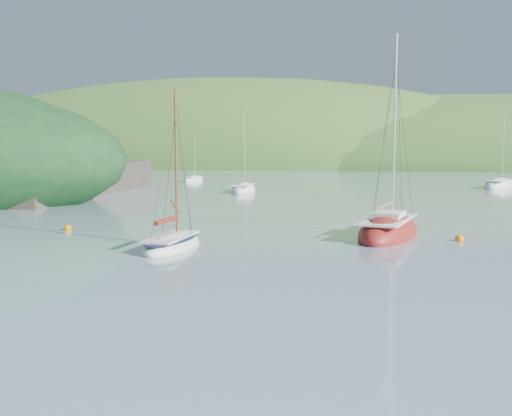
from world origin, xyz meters
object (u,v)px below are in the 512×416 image
(sloop_red, at_px, (389,232))
(distant_sloop_b, at_px, (499,186))
(daysailer_white, at_px, (172,244))
(distant_sloop_c, at_px, (193,180))
(distant_sloop_a, at_px, (243,191))

(sloop_red, distance_m, distant_sloop_b, 49.20)
(daysailer_white, xyz_separation_m, sloop_red, (10.31, 7.11, 0.03))
(distant_sloop_b, relative_size, distant_sloop_c, 1.45)
(sloop_red, height_order, distant_sloop_c, sloop_red)
(daysailer_white, xyz_separation_m, distant_sloop_b, (22.26, 54.84, -0.00))
(distant_sloop_c, bearing_deg, daysailer_white, -67.16)
(distant_sloop_a, xyz_separation_m, distant_sloop_c, (-14.73, 20.56, -0.03))
(distant_sloop_a, relative_size, distant_sloop_b, 0.86)
(distant_sloop_a, bearing_deg, sloop_red, -66.79)
(daysailer_white, bearing_deg, distant_sloop_b, 66.08)
(daysailer_white, relative_size, distant_sloop_c, 1.00)
(distant_sloop_c, bearing_deg, distant_sloop_a, -52.70)
(distant_sloop_b, bearing_deg, distant_sloop_a, -128.18)
(sloop_red, bearing_deg, distant_sloop_b, 84.61)
(daysailer_white, distance_m, distant_sloop_c, 63.05)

